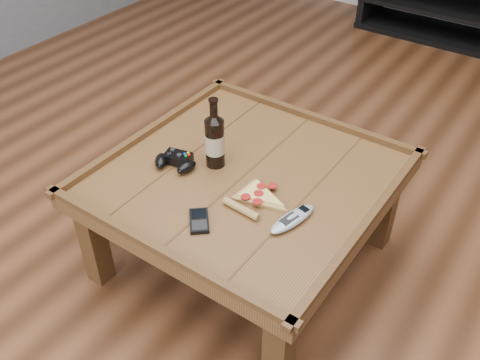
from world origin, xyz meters
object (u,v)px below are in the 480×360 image
Objects in this scene: media_console at (459,7)px; game_controller at (175,161)px; beer_bottle at (215,139)px; remote_control at (292,219)px; smartphone at (199,221)px; pizza_slice at (256,198)px; coffee_table at (245,186)px.

media_console and game_controller have the same top height.
media_console is 7.91× the size of game_controller.
beer_bottle is 0.43m from remote_control.
remote_control is (0.25, 0.18, 0.01)m from smartphone.
media_console is 10.90× the size of smartphone.
beer_bottle is 2.20× the size of smartphone.
smartphone is at bearing -109.44° from pizza_slice.
coffee_table is 0.31m from remote_control.
media_console is at bearing 71.40° from game_controller.
remote_control is at bearing -15.50° from game_controller.
media_console is 2.90m from remote_control.
beer_bottle is 0.28m from pizza_slice.
media_console reaches higher than remote_control.
game_controller is 0.36m from pizza_slice.
game_controller is at bearing -155.85° from coffee_table.
coffee_table is 3.65× the size of beer_bottle.
beer_bottle is (-0.13, -0.01, 0.17)m from coffee_table.
game_controller is at bearing -94.90° from media_console.
smartphone is 0.62× the size of remote_control.
beer_bottle is at bearing 76.25° from smartphone.
beer_bottle is 1.60× the size of game_controller.
remote_control is (0.28, -0.13, 0.07)m from coffee_table.
pizza_slice is 1.31× the size of remote_control.
smartphone is at bearing -85.71° from coffee_table.
beer_bottle is 0.35m from smartphone.
smartphone is (0.15, -0.29, -0.11)m from beer_bottle.
pizza_slice is at bearing -177.17° from remote_control.
media_console is 4.96× the size of beer_bottle.
remote_control reaches higher than pizza_slice.
remote_control is at bearing -24.54° from coffee_table.
coffee_table is 0.74× the size of media_console.
game_controller reaches higher than pizza_slice.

